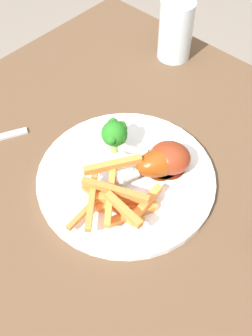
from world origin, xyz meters
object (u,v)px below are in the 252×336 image
dinner_plate (126,178)px  chicken_drumstick_extra (161,161)px  chicken_drumstick_near (167,157)px  water_glass (176,30)px  carrot_fries_pile (117,199)px  broccoli_floret_front (115,134)px  chicken_drumstick_far (158,163)px  dining_table (146,239)px

dinner_plate → chicken_drumstick_extra: (-0.03, -0.05, 0.03)m
chicken_drumstick_near → water_glass: water_glass is taller
water_glass → carrot_fries_pile: bearing=116.4°
broccoli_floret_front → chicken_drumstick_extra: 0.09m
chicken_drumstick_far → dinner_plate: bearing=52.3°
carrot_fries_pile → chicken_drumstick_extra: bearing=-91.1°
chicken_drumstick_near → chicken_drumstick_far: bearing=78.9°
carrot_fries_pile → chicken_drumstick_far: bearing=-90.9°
chicken_drumstick_extra → dinner_plate: bearing=56.2°
broccoli_floret_front → chicken_drumstick_far: broccoli_floret_front is taller
dining_table → chicken_drumstick_far: 0.16m
dinner_plate → water_glass: 0.35m
dining_table → chicken_drumstick_extra: size_ratio=7.07×
dining_table → dinner_plate: dinner_plate is taller
dining_table → chicken_drumstick_near: bearing=-72.3°
dining_table → carrot_fries_pile: bearing=57.1°
chicken_drumstick_near → water_glass: size_ratio=1.00×
dining_table → chicken_drumstick_near: 0.16m
dinner_plate → chicken_drumstick_extra: chicken_drumstick_extra is taller
water_glass → chicken_drumstick_near: bearing=126.3°
chicken_drumstick_far → chicken_drumstick_near: bearing=-101.1°
carrot_fries_pile → water_glass: 0.40m
chicken_drumstick_far → chicken_drumstick_extra: size_ratio=0.94×
carrot_fries_pile → chicken_drumstick_far: (-0.00, -0.09, 0.00)m
dinner_plate → carrot_fries_pile: bearing=120.3°
dining_table → chicken_drumstick_far: chicken_drumstick_far is taller
broccoli_floret_front → chicken_drumstick_near: (-0.09, -0.03, -0.02)m
chicken_drumstick_extra → water_glass: 0.32m
dining_table → broccoli_floret_front: (0.11, -0.04, 0.16)m
broccoli_floret_front → chicken_drumstick_near: broccoli_floret_front is taller
dining_table → broccoli_floret_front: 0.20m
dinner_plate → water_glass: (0.15, -0.31, 0.05)m
carrot_fries_pile → chicken_drumstick_near: size_ratio=1.29×
carrot_fries_pile → water_glass: water_glass is taller
dining_table → carrot_fries_pile: carrot_fries_pile is taller
carrot_fries_pile → dinner_plate: bearing=-59.7°
chicken_drumstick_extra → water_glass: bearing=-55.2°
broccoli_floret_front → dinner_plate: bearing=150.6°
chicken_drumstick_near → dining_table: bearing=107.7°
carrot_fries_pile → broccoli_floret_front: bearing=-44.8°
dinner_plate → water_glass: size_ratio=2.35×
broccoli_floret_front → chicken_drumstick_extra: (-0.08, -0.02, -0.02)m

